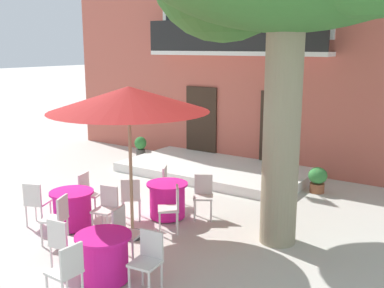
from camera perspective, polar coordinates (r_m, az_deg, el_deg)
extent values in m
plane|color=beige|center=(10.51, -10.01, -7.82)|extent=(120.00, 120.00, 0.00)
cube|color=#BC5B4C|center=(15.46, 9.59, 12.70)|extent=(13.00, 4.00, 7.50)
cube|color=#332319|center=(14.50, 1.19, 2.59)|extent=(1.10, 0.08, 2.30)
cube|color=#332319|center=(13.29, 10.65, 1.51)|extent=(1.10, 0.08, 2.30)
cube|color=silver|center=(14.84, -1.82, 16.37)|extent=(1.10, 0.08, 1.90)
cube|color=black|center=(14.81, -1.89, 16.37)|extent=(0.84, 0.04, 1.60)
cube|color=silver|center=(13.67, 6.01, 16.67)|extent=(1.10, 0.08, 1.90)
cube|color=black|center=(13.65, 5.95, 16.68)|extent=(0.84, 0.04, 1.60)
cube|color=silver|center=(12.79, 15.12, 16.66)|extent=(1.10, 0.08, 1.90)
cube|color=black|center=(12.76, 15.08, 16.67)|extent=(0.84, 0.04, 1.60)
cube|color=silver|center=(13.38, 5.30, 11.17)|extent=(5.60, 0.65, 0.12)
cube|color=black|center=(13.13, 4.71, 13.39)|extent=(5.60, 0.06, 0.90)
cylinder|color=#B2B2B7|center=(13.90, 0.52, 17.07)|extent=(0.04, 0.95, 1.33)
cylinder|color=#995638|center=(14.65, -2.72, 12.12)|extent=(0.31, 0.31, 0.31)
ellipsoid|color=#38843D|center=(14.65, -2.73, 13.22)|extent=(0.40, 0.40, 0.26)
cylinder|color=#995638|center=(13.40, 5.37, 11.96)|extent=(0.25, 0.25, 0.25)
ellipsoid|color=#38843D|center=(13.41, 5.40, 13.56)|extent=(0.32, 0.32, 0.50)
cylinder|color=#47423D|center=(12.46, 14.88, 11.60)|extent=(0.31, 0.31, 0.25)
ellipsoid|color=#38843D|center=(12.46, 14.96, 13.07)|extent=(0.40, 0.40, 0.39)
cube|color=silver|center=(12.95, 2.82, -3.23)|extent=(5.20, 2.71, 0.25)
cylinder|color=gray|center=(8.24, 11.05, 0.71)|extent=(0.65, 0.65, 3.90)
cylinder|color=#DB1984|center=(9.67, -3.09, -7.09)|extent=(0.74, 0.74, 0.68)
cylinder|color=#DB1984|center=(9.56, -3.12, -4.99)|extent=(0.86, 0.86, 0.04)
cylinder|color=#2D2823|center=(9.79, -3.07, -9.05)|extent=(0.44, 0.44, 0.03)
cylinder|color=silver|center=(9.50, 2.38, -8.37)|extent=(0.04, 0.04, 0.45)
cylinder|color=silver|center=(9.51, 0.31, -8.33)|extent=(0.04, 0.04, 0.45)
cylinder|color=silver|center=(9.82, 2.42, -7.67)|extent=(0.04, 0.04, 0.45)
cylinder|color=silver|center=(9.83, 0.42, -7.64)|extent=(0.04, 0.04, 0.45)
cube|color=silver|center=(9.59, 1.39, -6.62)|extent=(0.55, 0.55, 0.04)
cube|color=silver|center=(9.69, 1.44, -4.99)|extent=(0.35, 0.23, 0.42)
cylinder|color=silver|center=(10.55, -1.32, -6.24)|extent=(0.04, 0.04, 0.45)
cylinder|color=silver|center=(10.24, -1.59, -6.84)|extent=(0.04, 0.04, 0.45)
cylinder|color=silver|center=(10.60, -3.15, -6.17)|extent=(0.04, 0.04, 0.45)
cylinder|color=silver|center=(10.29, -3.48, -6.76)|extent=(0.04, 0.04, 0.45)
cube|color=silver|center=(10.34, -2.40, -5.21)|extent=(0.54, 0.54, 0.04)
cube|color=silver|center=(10.31, -3.40, -3.95)|extent=(0.21, 0.36, 0.42)
cylinder|color=silver|center=(9.89, -8.50, -7.66)|extent=(0.04, 0.04, 0.45)
cylinder|color=silver|center=(9.88, -6.51, -7.63)|extent=(0.04, 0.04, 0.45)
cylinder|color=silver|center=(9.57, -8.61, -8.34)|extent=(0.04, 0.04, 0.45)
cylinder|color=silver|center=(9.56, -6.55, -8.32)|extent=(0.04, 0.04, 0.45)
cube|color=silver|center=(9.64, -7.59, -6.61)|extent=(0.56, 0.56, 0.04)
cube|color=silver|center=(9.40, -7.66, -5.64)|extent=(0.32, 0.27, 0.42)
cylinder|color=silver|center=(8.86, -4.04, -9.95)|extent=(0.04, 0.04, 0.45)
cylinder|color=silver|center=(9.18, -4.06, -9.15)|extent=(0.04, 0.04, 0.45)
cylinder|color=silver|center=(8.87, -1.81, -9.90)|extent=(0.04, 0.04, 0.45)
cylinder|color=silver|center=(9.18, -1.91, -9.11)|extent=(0.04, 0.04, 0.45)
cube|color=silver|center=(8.93, -2.97, -8.06)|extent=(0.56, 0.56, 0.04)
cube|color=silver|center=(8.86, -1.82, -6.64)|extent=(0.27, 0.32, 0.42)
cylinder|color=#DB1984|center=(7.32, -10.88, -13.85)|extent=(0.74, 0.74, 0.68)
cylinder|color=#DB1984|center=(7.17, -11.00, -11.18)|extent=(0.86, 0.86, 0.04)
cylinder|color=#2D2823|center=(7.48, -10.77, -16.29)|extent=(0.44, 0.44, 0.03)
cylinder|color=silver|center=(7.17, -15.31, -15.96)|extent=(0.04, 0.04, 0.45)
cylinder|color=silver|center=(6.94, -13.46, -16.88)|extent=(0.04, 0.04, 0.45)
cube|color=silver|center=(6.85, -15.64, -15.08)|extent=(0.41, 0.41, 0.04)
cube|color=silver|center=(6.62, -14.75, -13.80)|extent=(0.05, 0.38, 0.42)
cylinder|color=silver|center=(6.78, -5.36, -17.28)|extent=(0.04, 0.04, 0.45)
cylinder|color=silver|center=(6.95, -7.82, -16.56)|extent=(0.04, 0.04, 0.45)
cylinder|color=silver|center=(7.03, -3.80, -16.11)|extent=(0.04, 0.04, 0.45)
cylinder|color=silver|center=(7.20, -6.20, -15.46)|extent=(0.04, 0.04, 0.45)
cube|color=silver|center=(6.88, -5.84, -14.55)|extent=(0.44, 0.44, 0.04)
cube|color=silver|center=(6.91, -5.05, -12.27)|extent=(0.38, 0.08, 0.42)
cylinder|color=silver|center=(8.02, -6.16, -12.45)|extent=(0.04, 0.04, 0.45)
cylinder|color=silver|center=(7.75, -7.37, -13.39)|extent=(0.04, 0.04, 0.45)
cylinder|color=silver|center=(8.17, -8.31, -12.02)|extent=(0.04, 0.04, 0.45)
cylinder|color=silver|center=(7.91, -9.58, -12.92)|extent=(0.04, 0.04, 0.45)
cube|color=silver|center=(7.86, -7.91, -11.07)|extent=(0.47, 0.47, 0.04)
cube|color=silver|center=(7.86, -9.11, -9.30)|extent=(0.12, 0.38, 0.42)
cylinder|color=silver|center=(8.05, -15.36, -12.72)|extent=(0.04, 0.04, 0.45)
cylinder|color=silver|center=(7.84, -13.48, -13.32)|extent=(0.04, 0.04, 0.45)
cylinder|color=silver|center=(7.83, -17.08, -13.56)|extent=(0.04, 0.04, 0.45)
cylinder|color=silver|center=(7.62, -15.20, -14.21)|extent=(0.04, 0.04, 0.45)
cube|color=silver|center=(7.73, -15.38, -11.80)|extent=(0.44, 0.44, 0.04)
cube|color=silver|center=(7.53, -16.42, -10.65)|extent=(0.38, 0.08, 0.42)
cylinder|color=#DB1984|center=(9.44, -14.64, -7.97)|extent=(0.74, 0.74, 0.68)
cylinder|color=#DB1984|center=(9.32, -14.76, -5.83)|extent=(0.86, 0.86, 0.04)
cylinder|color=#2D2823|center=(9.57, -14.53, -9.97)|extent=(0.44, 0.44, 0.03)
cylinder|color=silver|center=(8.86, -10.44, -10.13)|extent=(0.04, 0.04, 0.45)
cylinder|color=silver|center=(9.04, -12.27, -9.75)|extent=(0.04, 0.04, 0.45)
cylinder|color=silver|center=(9.13, -9.26, -9.41)|extent=(0.04, 0.04, 0.45)
cylinder|color=silver|center=(9.30, -11.07, -9.06)|extent=(0.04, 0.04, 0.45)
cube|color=silver|center=(8.99, -10.82, -8.13)|extent=(0.47, 0.47, 0.04)
cube|color=silver|center=(9.06, -10.25, -6.41)|extent=(0.38, 0.11, 0.42)
cylinder|color=silver|center=(10.15, -10.98, -7.24)|extent=(0.04, 0.04, 0.45)
cylinder|color=silver|center=(9.87, -11.94, -7.84)|extent=(0.04, 0.04, 0.45)
cylinder|color=silver|center=(10.31, -12.65, -7.00)|extent=(0.04, 0.04, 0.45)
cylinder|color=silver|center=(10.04, -13.64, -7.58)|extent=(0.04, 0.04, 0.45)
cube|color=silver|center=(10.01, -12.37, -6.09)|extent=(0.49, 0.49, 0.04)
cube|color=silver|center=(10.03, -13.32, -4.72)|extent=(0.14, 0.38, 0.42)
cylinder|color=silver|center=(10.07, -18.86, -7.84)|extent=(0.04, 0.04, 0.45)
cylinder|color=silver|center=(9.90, -17.16, -8.07)|extent=(0.04, 0.04, 0.45)
cylinder|color=silver|center=(9.80, -19.90, -8.47)|extent=(0.04, 0.04, 0.45)
cylinder|color=silver|center=(9.63, -18.17, -8.72)|extent=(0.04, 0.04, 0.45)
cube|color=silver|center=(9.77, -18.62, -6.92)|extent=(0.52, 0.52, 0.04)
cube|color=silver|center=(9.55, -19.27, -5.94)|extent=(0.37, 0.18, 0.42)
cylinder|color=silver|center=(8.81, -18.20, -10.68)|extent=(0.04, 0.04, 0.45)
cylinder|color=silver|center=(9.09, -17.16, -9.91)|extent=(0.04, 0.04, 0.45)
cylinder|color=silver|center=(8.66, -16.20, -10.97)|extent=(0.04, 0.04, 0.45)
cylinder|color=silver|center=(8.94, -15.20, -10.16)|extent=(0.04, 0.04, 0.45)
cube|color=silver|center=(8.78, -16.79, -8.95)|extent=(0.52, 0.52, 0.04)
cube|color=silver|center=(8.62, -15.81, -7.65)|extent=(0.19, 0.37, 0.42)
cylinder|color=#997A56|center=(8.51, -7.62, -3.49)|extent=(0.06, 0.06, 2.55)
cylinder|color=#333333|center=(8.92, -7.39, -11.15)|extent=(0.44, 0.44, 0.08)
cone|color=#B21E1E|center=(8.25, -7.88, 5.58)|extent=(2.90, 2.90, 0.45)
cylinder|color=#47423D|center=(14.85, -6.39, -1.21)|extent=(0.29, 0.29, 0.29)
ellipsoid|color=#2D7533|center=(14.77, -6.42, 0.12)|extent=(0.38, 0.38, 0.41)
cylinder|color=#995638|center=(11.78, 15.29, -5.28)|extent=(0.35, 0.35, 0.23)
ellipsoid|color=#38843D|center=(11.69, 15.38, -3.80)|extent=(0.46, 0.46, 0.41)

